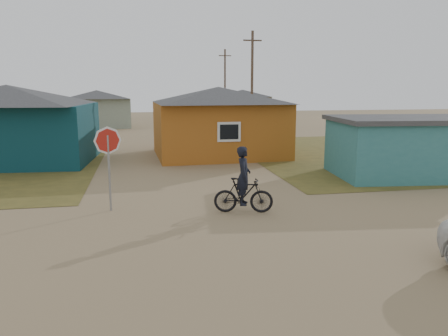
{
  "coord_description": "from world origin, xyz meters",
  "views": [
    {
      "loc": [
        -1.87,
        -10.6,
        3.86
      ],
      "look_at": [
        0.72,
        3.0,
        1.3
      ],
      "focal_mm": 35.0,
      "sensor_mm": 36.0,
      "label": 1
    }
  ],
  "objects": [
    {
      "name": "ground",
      "position": [
        0.0,
        0.0,
        0.0
      ],
      "size": [
        120.0,
        120.0,
        0.0
      ],
      "primitive_type": "plane",
      "color": "#8D7451"
    },
    {
      "name": "stop_sign",
      "position": [
        -2.9,
        3.26,
        1.95
      ],
      "size": [
        0.88,
        0.07,
        2.68
      ],
      "color": "gray",
      "rests_on": "ground"
    },
    {
      "name": "house_pale_north",
      "position": [
        -14.0,
        46.0,
        1.75
      ],
      "size": [
        6.28,
        5.81,
        3.4
      ],
      "color": "gray",
      "rests_on": "ground"
    },
    {
      "name": "grass_ne",
      "position": [
        14.0,
        13.0,
        0.01
      ],
      "size": [
        20.0,
        18.0,
        0.0
      ],
      "primitive_type": "cube",
      "color": "brown",
      "rests_on": "ground"
    },
    {
      "name": "cyclist",
      "position": [
        1.2,
        2.26,
        0.76
      ],
      "size": [
        1.92,
        0.94,
        2.09
      ],
      "color": "black",
      "rests_on": "ground"
    },
    {
      "name": "house_teal",
      "position": [
        -8.5,
        13.5,
        2.05
      ],
      "size": [
        8.93,
        7.08,
        4.0
      ],
      "color": "#0A3038",
      "rests_on": "ground"
    },
    {
      "name": "house_yellow",
      "position": [
        2.5,
        14.0,
        2.0
      ],
      "size": [
        7.72,
        6.76,
        3.9
      ],
      "color": "#A65A19",
      "rests_on": "ground"
    },
    {
      "name": "shed_turquoise",
      "position": [
        9.5,
        6.5,
        1.31
      ],
      "size": [
        6.71,
        4.93,
        2.6
      ],
      "color": "teal",
      "rests_on": "ground"
    },
    {
      "name": "utility_pole_far",
      "position": [
        7.5,
        38.0,
        4.14
      ],
      "size": [
        1.4,
        0.2,
        8.0
      ],
      "color": "brown",
      "rests_on": "ground"
    },
    {
      "name": "utility_pole_near",
      "position": [
        6.5,
        22.0,
        4.14
      ],
      "size": [
        1.4,
        0.2,
        8.0
      ],
      "color": "brown",
      "rests_on": "ground"
    },
    {
      "name": "house_pale_west",
      "position": [
        -6.0,
        34.0,
        1.86
      ],
      "size": [
        7.04,
        6.15,
        3.6
      ],
      "color": "gray",
      "rests_on": "ground"
    },
    {
      "name": "house_beige_east",
      "position": [
        10.0,
        40.0,
        1.86
      ],
      "size": [
        6.95,
        6.05,
        3.6
      ],
      "color": "gray",
      "rests_on": "ground"
    }
  ]
}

